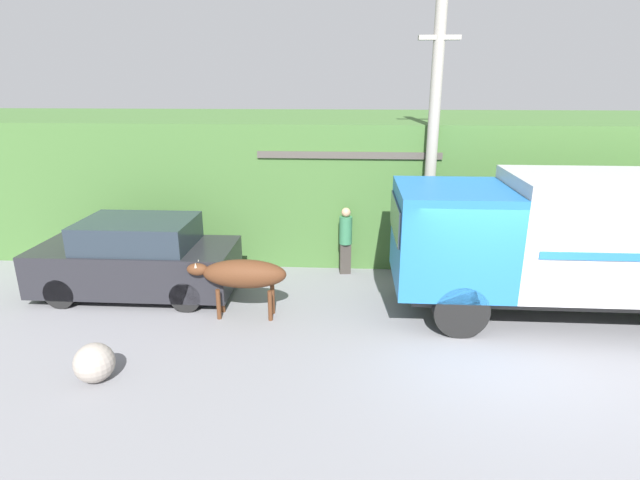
{
  "coord_description": "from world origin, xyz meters",
  "views": [
    {
      "loc": [
        -2.45,
        -8.17,
        4.63
      ],
      "look_at": [
        -3.04,
        1.19,
        1.6
      ],
      "focal_mm": 28.0,
      "sensor_mm": 36.0,
      "label": 1
    }
  ],
  "objects_px": {
    "brown_cow": "(242,275)",
    "roadside_rock": "(94,363)",
    "cargo_truck": "(585,239)",
    "pedestrian_on_hill": "(346,237)",
    "utility_pole": "(432,144)",
    "parked_suv": "(137,259)"
  },
  "relations": [
    {
      "from": "pedestrian_on_hill",
      "to": "parked_suv",
      "type": "bearing_deg",
      "value": 10.76
    },
    {
      "from": "cargo_truck",
      "to": "brown_cow",
      "type": "relative_size",
      "value": 3.6
    },
    {
      "from": "parked_suv",
      "to": "pedestrian_on_hill",
      "type": "xyz_separation_m",
      "value": [
        4.59,
        1.56,
        0.1
      ]
    },
    {
      "from": "cargo_truck",
      "to": "parked_suv",
      "type": "height_order",
      "value": "cargo_truck"
    },
    {
      "from": "brown_cow",
      "to": "roadside_rock",
      "type": "bearing_deg",
      "value": -133.12
    },
    {
      "from": "cargo_truck",
      "to": "brown_cow",
      "type": "distance_m",
      "value": 6.76
    },
    {
      "from": "roadside_rock",
      "to": "utility_pole",
      "type": "bearing_deg",
      "value": 40.4
    },
    {
      "from": "parked_suv",
      "to": "roadside_rock",
      "type": "xyz_separation_m",
      "value": [
        0.67,
        -3.37,
        -0.51
      ]
    },
    {
      "from": "cargo_truck",
      "to": "brown_cow",
      "type": "bearing_deg",
      "value": -173.9
    },
    {
      "from": "pedestrian_on_hill",
      "to": "brown_cow",
      "type": "bearing_deg",
      "value": 43.06
    },
    {
      "from": "cargo_truck",
      "to": "pedestrian_on_hill",
      "type": "height_order",
      "value": "cargo_truck"
    },
    {
      "from": "pedestrian_on_hill",
      "to": "utility_pole",
      "type": "height_order",
      "value": "utility_pole"
    },
    {
      "from": "brown_cow",
      "to": "roadside_rock",
      "type": "height_order",
      "value": "brown_cow"
    },
    {
      "from": "cargo_truck",
      "to": "roadside_rock",
      "type": "bearing_deg",
      "value": -159.21
    },
    {
      "from": "brown_cow",
      "to": "pedestrian_on_hill",
      "type": "relative_size",
      "value": 1.2
    },
    {
      "from": "cargo_truck",
      "to": "pedestrian_on_hill",
      "type": "relative_size",
      "value": 4.31
    },
    {
      "from": "utility_pole",
      "to": "roadside_rock",
      "type": "bearing_deg",
      "value": -139.6
    },
    {
      "from": "parked_suv",
      "to": "utility_pole",
      "type": "xyz_separation_m",
      "value": [
        6.55,
        1.64,
        2.38
      ]
    },
    {
      "from": "brown_cow",
      "to": "utility_pole",
      "type": "bearing_deg",
      "value": 28.06
    },
    {
      "from": "roadside_rock",
      "to": "parked_suv",
      "type": "bearing_deg",
      "value": 101.2
    },
    {
      "from": "brown_cow",
      "to": "pedestrian_on_hill",
      "type": "bearing_deg",
      "value": 46.1
    },
    {
      "from": "utility_pole",
      "to": "pedestrian_on_hill",
      "type": "bearing_deg",
      "value": -177.64
    }
  ]
}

